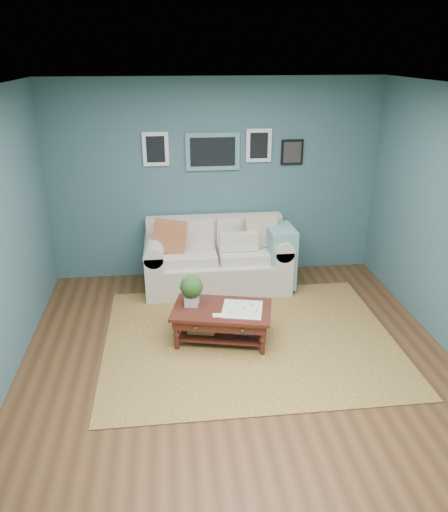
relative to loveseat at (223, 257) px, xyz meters
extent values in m
plane|color=brown|center=(-0.05, -2.03, -0.41)|extent=(5.00, 5.00, 0.00)
plane|color=white|center=(-0.05, -2.03, 2.29)|extent=(5.00, 5.00, 0.00)
cube|color=#405E69|center=(-0.05, 0.47, 0.94)|extent=(4.50, 0.02, 2.70)
cube|color=#405E69|center=(-0.05, -4.53, 0.94)|extent=(4.50, 0.02, 2.70)
cube|color=#588C93|center=(-0.09, 0.45, 1.34)|extent=(0.72, 0.03, 0.50)
cube|color=black|center=(-0.09, 0.43, 1.34)|extent=(0.60, 0.01, 0.38)
cube|color=white|center=(-0.84, 0.45, 1.39)|extent=(0.34, 0.03, 0.44)
cube|color=white|center=(0.53, 0.45, 1.41)|extent=(0.34, 0.03, 0.44)
cube|color=black|center=(0.99, 0.45, 1.31)|extent=(0.30, 0.03, 0.34)
cube|color=brown|center=(0.13, -1.44, -0.40)|extent=(3.19, 2.56, 0.01)
cube|color=silver|center=(-0.09, -0.04, -0.20)|extent=(1.42, 0.88, 0.42)
cube|color=silver|center=(-0.09, 0.30, 0.25)|extent=(1.86, 0.22, 0.48)
cube|color=silver|center=(-0.92, -0.04, -0.10)|extent=(0.24, 0.88, 0.62)
cube|color=silver|center=(0.74, -0.04, -0.10)|extent=(0.24, 0.88, 0.62)
cylinder|color=silver|center=(-0.92, -0.04, 0.21)|extent=(0.26, 0.88, 0.26)
cylinder|color=silver|center=(0.74, -0.04, 0.21)|extent=(0.26, 0.88, 0.26)
cube|color=silver|center=(-0.47, -0.10, 0.08)|extent=(0.72, 0.56, 0.13)
cube|color=silver|center=(0.29, -0.10, 0.08)|extent=(0.72, 0.56, 0.13)
cube|color=silver|center=(-0.47, 0.18, 0.32)|extent=(0.72, 0.12, 0.36)
cube|color=silver|center=(0.29, 0.18, 0.32)|extent=(0.72, 0.12, 0.36)
cube|color=#CE5C3B|center=(-0.71, -0.09, 0.36)|extent=(0.48, 0.17, 0.47)
cube|color=beige|center=(0.51, -0.02, 0.36)|extent=(0.47, 0.18, 0.46)
cube|color=beige|center=(0.19, -0.14, 0.27)|extent=(0.50, 0.12, 0.24)
cube|color=#75AAAD|center=(0.74, -0.16, 0.05)|extent=(0.34, 0.55, 0.80)
cube|color=#391710|center=(-0.17, -1.41, -0.03)|extent=(1.18, 0.85, 0.04)
cube|color=#391710|center=(-0.17, -1.41, -0.10)|extent=(1.09, 0.76, 0.11)
cube|color=#391710|center=(-0.17, -1.41, -0.31)|extent=(0.99, 0.66, 0.02)
sphere|color=gold|center=(-0.48, -1.63, -0.10)|extent=(0.03, 0.03, 0.03)
sphere|color=gold|center=(0.00, -1.75, -0.10)|extent=(0.03, 0.03, 0.03)
cylinder|color=#391710|center=(-0.68, -1.54, -0.23)|extent=(0.05, 0.05, 0.36)
cylinder|color=#391710|center=(0.22, -1.75, -0.23)|extent=(0.05, 0.05, 0.36)
cylinder|color=#391710|center=(-0.57, -1.07, -0.23)|extent=(0.05, 0.05, 0.36)
cylinder|color=#391710|center=(0.33, -1.28, -0.23)|extent=(0.05, 0.05, 0.36)
cube|color=silver|center=(-0.49, -1.29, 0.04)|extent=(0.17, 0.17, 0.11)
sphere|color=#1C4D16|center=(-0.49, -1.29, 0.21)|extent=(0.25, 0.25, 0.25)
cube|color=white|center=(0.04, -1.46, -0.01)|extent=(0.51, 0.51, 0.01)
cube|color=tan|center=(-0.39, -1.36, -0.21)|extent=(0.34, 0.28, 0.18)
cube|color=#264A97|center=(0.07, -1.45, -0.25)|extent=(0.24, 0.20, 0.10)
camera|label=1|loc=(-0.70, -6.17, 2.59)|focal=35.00mm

